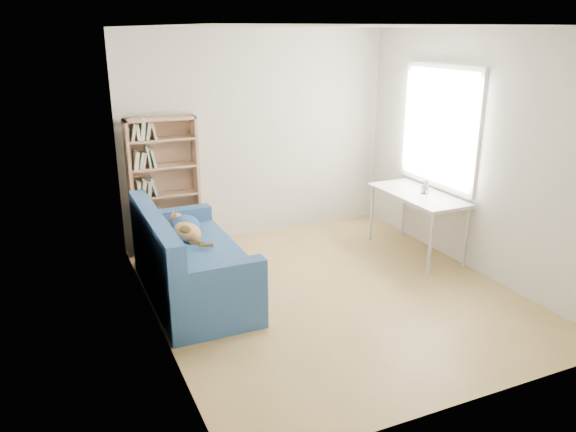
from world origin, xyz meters
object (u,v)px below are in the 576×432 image
object	(u,v)px
sofa	(188,264)
bookshelf	(165,191)
desk	(418,199)
pen_cup	(425,188)

from	to	relation	value
sofa	bookshelf	world-z (taller)	bookshelf
sofa	bookshelf	xyz separation A→B (m)	(0.08, 1.34, 0.41)
desk	pen_cup	size ratio (longest dim) A/B	7.97
desk	bookshelf	bearing A→B (deg)	153.69
sofa	desk	bearing A→B (deg)	0.10
sofa	desk	xyz separation A→B (m)	(2.77, 0.01, 0.34)
bookshelf	desk	bearing A→B (deg)	-26.31
bookshelf	pen_cup	bearing A→B (deg)	-26.20
bookshelf	sofa	bearing A→B (deg)	-93.45
sofa	desk	world-z (taller)	sofa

